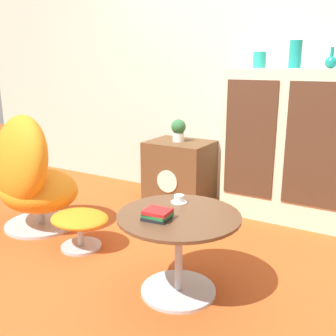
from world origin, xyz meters
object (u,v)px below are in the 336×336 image
coffee_table (179,241)px  book_stack (157,214)px  sideboard (286,146)px  vase_inner_right (331,62)px  egg_chair (30,177)px  tv_console (180,171)px  vase_leftmost (259,60)px  ottoman (80,222)px  vase_inner_left (295,54)px  teacup (179,200)px  potted_plant (178,129)px

coffee_table → book_stack: size_ratio=4.53×
sideboard → vase_inner_right: bearing=0.8°
egg_chair → tv_console: bearing=60.5°
vase_leftmost → book_stack: 1.75m
sideboard → ottoman: 1.74m
ottoman → coffee_table: bearing=-9.0°
coffee_table → vase_inner_left: vase_inner_left is taller
book_stack → egg_chair: bearing=166.4°
coffee_table → book_stack: book_stack is taller
teacup → potted_plant: bearing=119.3°
egg_chair → book_stack: bearing=-13.6°
teacup → sideboard: bearing=77.3°
vase_inner_right → teacup: bearing=-113.8°
egg_chair → coffee_table: egg_chair is taller
egg_chair → vase_leftmost: bearing=41.9°
vase_inner_right → ottoman: bearing=-135.8°
sideboard → egg_chair: (-1.64, -1.22, -0.20)m
egg_chair → ottoman: size_ratio=2.17×
ottoman → vase_leftmost: bearing=58.5°
vase_inner_right → sideboard: bearing=-179.2°
vase_leftmost → vase_inner_left: bearing=0.0°
coffee_table → book_stack: bearing=-119.3°
potted_plant → egg_chair: bearing=-118.9°
egg_chair → teacup: egg_chair is taller
egg_chair → vase_inner_right: 2.43m
vase_inner_right → book_stack: size_ratio=1.02×
sideboard → vase_inner_left: size_ratio=5.92×
vase_inner_right → coffee_table: bearing=-108.2°
potted_plant → teacup: potted_plant is taller
vase_leftmost → vase_inner_left: size_ratio=0.61×
ottoman → coffee_table: 0.89m
sideboard → vase_inner_left: vase_inner_left is taller
ottoman → book_stack: size_ratio=2.86×
tv_console → egg_chair: size_ratio=0.62×
tv_console → potted_plant: (-0.02, 0.00, 0.39)m
potted_plant → vase_leftmost: bearing=3.5°
sideboard → egg_chair: bearing=-143.2°
ottoman → teacup: bearing=1.9°
tv_console → sideboard: bearing=2.4°
coffee_table → teacup: teacup is taller
ottoman → book_stack: (0.80, -0.25, 0.31)m
vase_inner_right → book_stack: bearing=-109.1°
tv_console → vase_inner_left: size_ratio=2.79×
egg_chair → coffee_table: 1.46m
sideboard → egg_chair: 2.05m
vase_inner_right → potted_plant: (-1.26, -0.04, -0.61)m
teacup → book_stack: book_stack is taller
vase_inner_left → book_stack: (-0.28, -1.56, -0.83)m
vase_inner_right → teacup: 1.61m
sideboard → potted_plant: bearing=-177.7°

